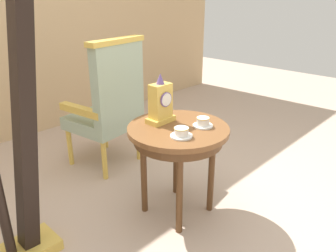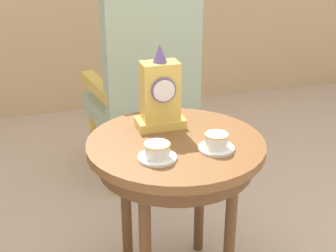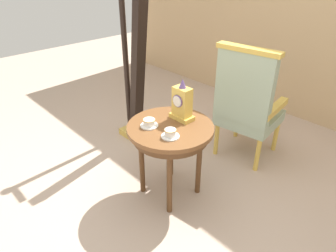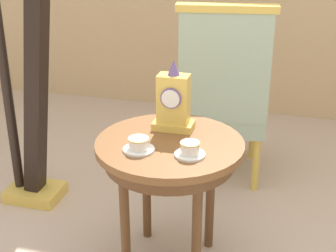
% 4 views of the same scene
% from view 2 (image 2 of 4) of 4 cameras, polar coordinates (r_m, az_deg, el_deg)
% --- Properties ---
extents(side_table, '(0.67, 0.67, 0.65)m').
position_cam_2_polar(side_table, '(1.83, 0.91, -4.05)').
color(side_table, brown).
rests_on(side_table, ground).
extents(teacup_left, '(0.14, 0.14, 0.06)m').
position_cam_2_polar(teacup_left, '(1.65, -1.29, -3.07)').
color(teacup_left, white).
rests_on(teacup_left, side_table).
extents(teacup_right, '(0.13, 0.13, 0.06)m').
position_cam_2_polar(teacup_right, '(1.73, 5.76, -1.95)').
color(teacup_right, white).
rests_on(teacup_right, side_table).
extents(mantel_clock, '(0.19, 0.11, 0.34)m').
position_cam_2_polar(mantel_clock, '(1.87, -0.93, 3.70)').
color(mantel_clock, gold).
rests_on(mantel_clock, side_table).
extents(armchair, '(0.61, 0.60, 1.14)m').
position_cam_2_polar(armchair, '(2.64, -2.74, 5.14)').
color(armchair, '#9EB299').
rests_on(armchair, ground).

